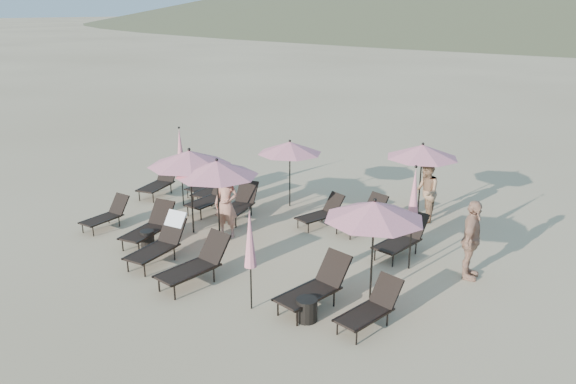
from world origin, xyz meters
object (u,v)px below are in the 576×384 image
Objects in this scene: lounger_0 at (107,214)px; lounger_12 at (210,181)px; lounger_10 at (363,216)px; umbrella_closed_2 at (180,151)px; lounger_3 at (196,263)px; lounger_5 at (371,307)px; umbrella_open_0 at (189,158)px; umbrella_open_4 at (422,151)px; lounger_9 at (322,212)px; lounger_8 at (239,203)px; umbrella_open_1 at (217,168)px; umbrella_open_2 at (374,210)px; lounger_7 at (212,196)px; beachgoer_c at (471,240)px; side_table_0 at (147,239)px; umbrella_open_3 at (290,148)px; side_table_1 at (307,310)px; beachgoer_b at (426,192)px; lounger_13 at (159,182)px; lounger_4 at (316,286)px; lounger_11 at (402,238)px; umbrella_closed_1 at (414,198)px; lounger_2 at (161,241)px; umbrella_closed_0 at (250,239)px; lounger_1 at (150,226)px; lounger_6 at (212,187)px; beachgoer_a at (226,204)px.

lounger_12 is (0.43, 4.06, 0.07)m from lounger_0.
lounger_10 is 0.69× the size of umbrella_closed_2.
lounger_5 is (4.21, 0.50, -0.07)m from lounger_3.
umbrella_closed_2 reaches higher than umbrella_open_0.
lounger_5 is 6.92m from umbrella_open_4.
lounger_0 is 0.92× the size of lounger_9.
umbrella_open_1 is at bearing -79.86° from lounger_8.
umbrella_open_4 is at bearing 100.21° from umbrella_open_2.
umbrella_open_1 reaches higher than lounger_9.
lounger_7 is 8.18m from beachgoer_c.
umbrella_open_1 reaches higher than side_table_0.
umbrella_open_3 is (1.83, 1.71, 1.48)m from lounger_7.
umbrella_open_0 is at bearing -52.19° from lounger_12.
umbrella_open_2 is 2.50m from side_table_1.
beachgoer_b is at bearing 48.34° from umbrella_open_1.
umbrella_open_0 reaches higher than lounger_3.
lounger_13 is 3.80× the size of side_table_1.
lounger_0 reaches higher than side_table_0.
lounger_10 is at bearing 35.31° from umbrella_open_0.
lounger_4 is at bearing -4.37° from lounger_0.
umbrella_open_1 is 3.56m from umbrella_open_3.
lounger_9 is 0.89× the size of lounger_11.
lounger_13 is at bearing 175.03° from umbrella_closed_1.
beachgoer_c is (2.34, 3.17, 0.48)m from lounger_4.
lounger_3 is at bearing -49.65° from lounger_13.
lounger_10 is 5.18m from umbrella_open_0.
umbrella_open_1 is (-1.69, -2.65, 1.70)m from lounger_9.
lounger_10 is (3.62, 1.12, -0.01)m from lounger_8.
lounger_9 reaches higher than lounger_0.
lounger_0 is 3.07m from umbrella_closed_2.
lounger_2 is 0.80× the size of umbrella_closed_0.
beachgoer_b reaches higher than lounger_2.
beachgoer_c is at bearing 55.38° from umbrella_open_2.
umbrella_closed_0 is at bearing -168.76° from side_table_1.
lounger_1 is at bearing -122.10° from lounger_10.
side_table_0 is (1.62, -4.43, -0.24)m from lounger_12.
umbrella_closed_2 is at bearing 170.69° from lounger_5.
beachgoer_c is at bearing -52.91° from umbrella_open_4.
lounger_2 is 3.54m from lounger_8.
lounger_10 is 0.77× the size of umbrella_closed_0.
umbrella_open_1 is at bearing 173.03° from umbrella_open_2.
side_table_0 is (-1.40, -4.86, -1.72)m from umbrella_open_3.
lounger_13 is 0.77× the size of umbrella_open_1.
lounger_0 is 0.64× the size of umbrella_open_2.
umbrella_open_0 is 1.06× the size of umbrella_open_4.
lounger_13 is at bearing 176.04° from lounger_7.
lounger_6 is 0.65× the size of umbrella_closed_2.
umbrella_open_3 is (4.39, 1.46, 1.48)m from lounger_13.
lounger_11 is 0.77× the size of umbrella_open_2.
beachgoer_a is at bearing -50.13° from lounger_6.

